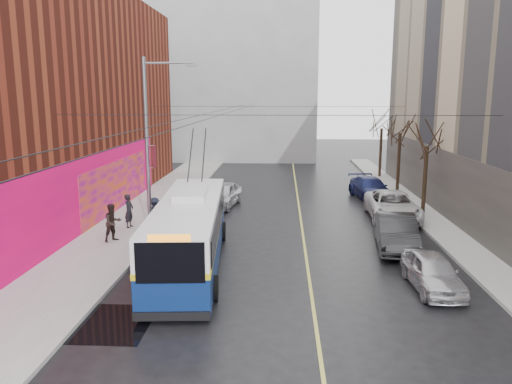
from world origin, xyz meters
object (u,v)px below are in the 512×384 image
Objects in this scene: parked_car_c at (392,206)px; tree_far at (382,119)px; trolleybus at (190,231)px; parked_car_a at (432,272)px; tree_near at (428,133)px; pedestrian_b at (113,223)px; pedestrian_c at (155,212)px; pedestrian_a at (129,211)px; streetlight_pole at (150,144)px; parked_car_b at (396,233)px; following_car at (222,195)px; parked_car_d at (370,188)px; tree_mid at (401,122)px.

tree_far is at bearing 83.44° from parked_car_c.
trolleybus is 9.83m from parked_car_a.
parked_car_a is at bearing -103.66° from tree_near.
pedestrian_c is at bearing 15.50° from pedestrian_b.
parked_car_a is 15.90m from pedestrian_a.
trolleybus is at bearing -56.68° from streetlight_pole.
following_car is (-9.36, 8.84, -0.03)m from parked_car_b.
tree_near reaches higher than parked_car_a.
parked_car_c is (1.06, 5.91, -0.00)m from parked_car_b.
streetlight_pole reaches higher than parked_car_d.
tree_mid is 9.62m from parked_car_c.
tree_far is 27.26m from pedestrian_b.
following_car is (-12.56, -12.33, -4.35)m from tree_far.
trolleybus is 7.08m from pedestrian_a.
parked_car_c is (13.00, 4.74, -4.03)m from streetlight_pole.
pedestrian_b is (-4.35, 2.97, -0.45)m from trolleybus.
following_car is 2.55× the size of pedestrian_a.
parked_car_d is 2.77× the size of pedestrian_b.
pedestrian_b is 1.14× the size of pedestrian_c.
pedestrian_a is at bearing 137.66° from streetlight_pole.
pedestrian_b is at bearing -150.06° from parked_car_d.
tree_far reaches higher than parked_car_a.
parked_car_b is 0.97× the size of parked_car_d.
tree_far is 4.06× the size of pedestrian_c.
parked_car_c is 15.06m from pedestrian_a.
parked_car_a is 4.98m from parked_car_b.
streetlight_pole reaches higher than parked_car_b.
streetlight_pole is 4.27m from pedestrian_b.
parked_car_c is at bearing 35.59° from trolleybus.
pedestrian_b is (-16.86, -14.03, -4.18)m from tree_mid.
parked_car_d is at bearing -104.47° from tree_far.
pedestrian_b is (-0.01, -2.60, 0.02)m from pedestrian_a.
parked_car_c is 1.26× the size of following_car.
tree_mid reaches higher than parked_car_c.
parked_car_c is at bearing -6.24° from following_car.
trolleybus is 17.89m from parked_car_d.
pedestrian_a is at bearing 123.48° from trolleybus.
pedestrian_a is at bearing -132.44° from tree_far.
tree_mid is 21.43m from trolleybus.
parked_car_c is 6.00m from parked_car_d.
parked_car_b is 12.87m from following_car.
tree_far is at bearing 81.17° from parked_car_a.
tree_far is at bearing -33.97° from pedestrian_a.
tree_far reaches higher than following_car.
parked_car_d is 18.65m from pedestrian_b.
streetlight_pole is at bearing -139.35° from tree_mid.
streetlight_pole is 1.35× the size of tree_mid.
trolleybus is (-12.51, -24.00, -3.61)m from tree_far.
following_car is at bearing 71.40° from streetlight_pole.
streetlight_pole is 1.41× the size of tree_near.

